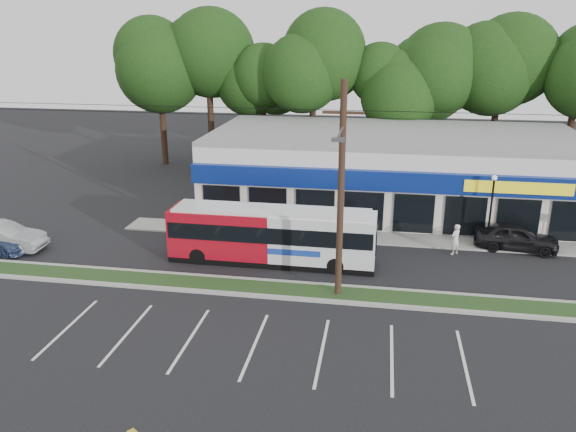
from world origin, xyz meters
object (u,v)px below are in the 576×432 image
Objects in this scene: car_silver at (1,237)px; pedestrian_b at (337,225)px; utility_pole at (337,185)px; pedestrian_a at (455,239)px; lamp_post at (492,202)px; metrobus at (272,234)px; car_dark at (516,237)px.

car_silver is 2.68× the size of pedestrian_b.
utility_pole is 9.91m from pedestrian_a.
lamp_post reaches higher than pedestrian_a.
pedestrian_b is at bearing 94.03° from utility_pole.
lamp_post is at bearing 173.58° from pedestrian_a.
pedestrian_a reaches higher than car_silver.
lamp_post is 3.11m from pedestrian_a.
lamp_post reaches higher than metrobus.
pedestrian_b is (18.61, 5.00, 0.11)m from car_silver.
car_silver is at bearing -169.02° from lamp_post.
car_dark is at bearing -11.32° from lamp_post.
pedestrian_b is at bearing -178.03° from lamp_post.
metrobus is 13.96m from car_dark.
lamp_post is 12.66m from metrobus.
utility_pole reaches higher than pedestrian_b.
car_silver is at bearing -175.94° from metrobus.
pedestrian_b is at bearing 52.13° from metrobus.
utility_pole is 13.13m from car_dark.
metrobus is 6.09× the size of pedestrian_b.
car_dark is at bearing -83.64° from car_silver.
car_silver is 2.77× the size of pedestrian_a.
pedestrian_a reaches higher than car_dark.
metrobus is 15.51m from car_silver.
pedestrian_b is at bearing -78.44° from car_silver.
utility_pole reaches higher than car_dark.
pedestrian_b is (-10.20, 0.00, 0.14)m from car_dark.
car_dark is at bearing 38.08° from utility_pole.
utility_pole is 27.47× the size of pedestrian_b.
metrobus is 2.27× the size of car_silver.
pedestrian_a is (25.31, 3.73, 0.08)m from car_silver.
utility_pole reaches higher than lamp_post.
car_dark is 2.58× the size of pedestrian_a.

